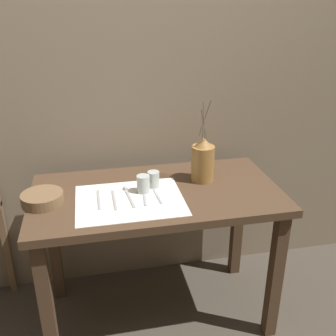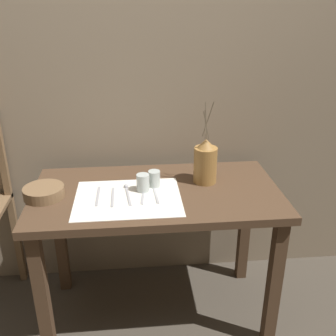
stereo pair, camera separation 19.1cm
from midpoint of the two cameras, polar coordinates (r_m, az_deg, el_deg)
ground_plane at (r=2.41m, az=0.95°, el=-20.11°), size 12.00×12.00×0.00m
stone_wall_back at (r=2.22m, az=-0.11°, el=11.55°), size 7.00×0.06×2.40m
wooden_table at (r=2.01m, az=1.08°, el=-6.34°), size 1.23×0.65×0.78m
linen_cloth at (r=1.88m, az=-2.95°, el=-4.47°), size 0.51×0.40×0.00m
pitcher_with_flowers at (r=2.02m, az=8.15°, el=0.77°), size 0.12×0.12×0.43m
wooden_bowl at (r=1.94m, az=-14.93°, el=-3.48°), size 0.19×0.19×0.05m
glass_tumbler_near at (r=1.92m, az=-0.83°, el=-2.26°), size 0.06×0.06×0.09m
glass_tumbler_far at (r=1.97m, az=0.75°, el=-1.62°), size 0.06×0.06×0.08m
fork_outer at (r=1.90m, az=-7.33°, el=-4.13°), size 0.01×0.19×0.00m
knife_center at (r=1.89m, az=-5.16°, el=-4.29°), size 0.01×0.19×0.00m
spoon_outer at (r=1.94m, az=-3.20°, el=-3.30°), size 0.04×0.21×0.02m
fork_inner at (r=1.90m, az=-0.74°, el=-3.93°), size 0.03×0.20×0.00m
spoon_inner at (r=1.96m, az=0.76°, el=-3.00°), size 0.03×0.21×0.02m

